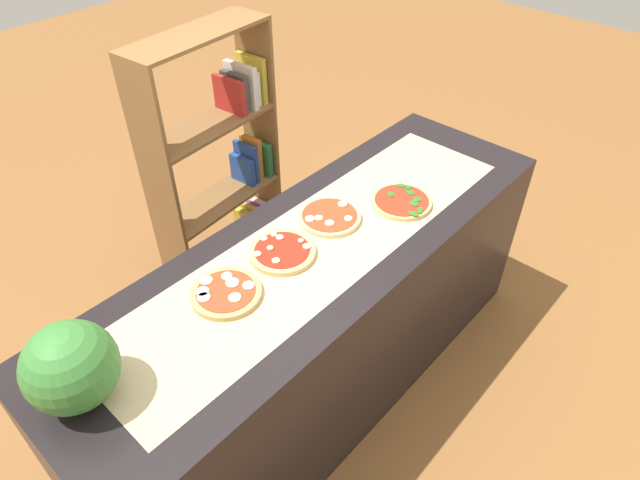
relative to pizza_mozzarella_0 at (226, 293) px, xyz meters
The scene contains 9 objects.
ground_plane 1.00m from the pizza_mozzarella_0, ahead, with size 12.00×12.00×0.00m, color brown.
counter 0.62m from the pizza_mozzarella_0, ahead, with size 2.26×0.70×0.89m, color black.
parchment_paper 0.43m from the pizza_mozzarella_0, ahead, with size 1.88×0.47×0.00m, color tan.
pizza_mozzarella_0 is the anchor object (origin of this frame).
pizza_mushroom_1 0.28m from the pizza_mozzarella_0, ahead, with size 0.25×0.25×0.03m.
pizza_mozzarella_2 0.56m from the pizza_mozzarella_0, ahead, with size 0.25×0.25×0.03m.
pizza_spinach_3 0.85m from the pizza_mozzarella_0, ahead, with size 0.25×0.25×0.03m.
watermelon 0.55m from the pizza_mozzarella_0, behind, with size 0.26×0.26×0.26m, color #387A33.
bookshelf 1.26m from the pizza_mozzarella_0, 50.14° to the left, with size 0.78×0.32×1.39m.
Camera 1 is at (-1.18, -1.07, 2.26)m, focal length 30.68 mm.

